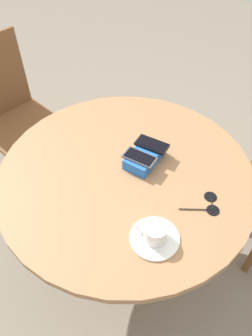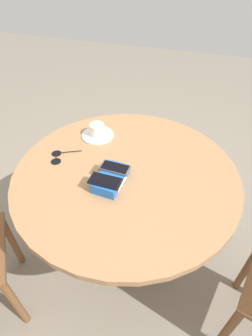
# 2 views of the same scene
# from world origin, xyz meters

# --- Properties ---
(ground_plane) EXTENTS (8.00, 8.00, 0.00)m
(ground_plane) POSITION_xyz_m (0.00, 0.00, 0.00)
(ground_plane) COLOR gray
(round_table) EXTENTS (1.03, 1.03, 0.71)m
(round_table) POSITION_xyz_m (0.00, 0.00, 0.61)
(round_table) COLOR #2D2D2D
(round_table) RESTS_ON ground_plane
(phone_box) EXTENTS (0.19, 0.12, 0.05)m
(phone_box) POSITION_xyz_m (-0.09, 0.04, 0.73)
(phone_box) COLOR blue
(phone_box) RESTS_ON round_table
(phone_black) EXTENTS (0.07, 0.13, 0.01)m
(phone_black) POSITION_xyz_m (-0.14, 0.05, 0.76)
(phone_black) COLOR black
(phone_black) RESTS_ON phone_box
(phone_gray) EXTENTS (0.07, 0.13, 0.01)m
(phone_gray) POSITION_xyz_m (-0.05, 0.03, 0.76)
(phone_gray) COLOR #515156
(phone_gray) RESTS_ON phone_box
(saucer) EXTENTS (0.17, 0.17, 0.01)m
(saucer) POSITION_xyz_m (0.22, 0.23, 0.71)
(saucer) COLOR white
(saucer) RESTS_ON round_table
(coffee_cup) EXTENTS (0.08, 0.11, 0.06)m
(coffee_cup) POSITION_xyz_m (0.22, 0.23, 0.75)
(coffee_cup) COLOR white
(coffee_cup) RESTS_ON saucer
(sunglasses) EXTENTS (0.14, 0.13, 0.01)m
(sunglasses) POSITION_xyz_m (-0.00, 0.35, 0.71)
(sunglasses) COLOR black
(sunglasses) RESTS_ON round_table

